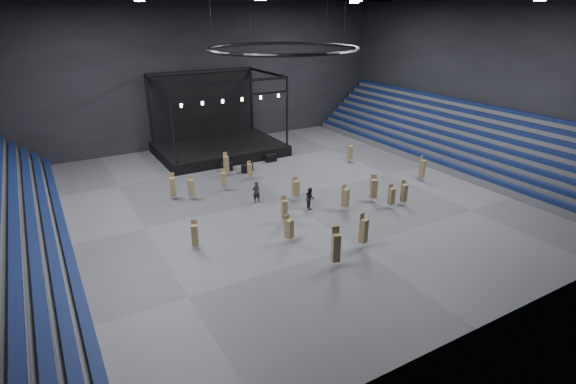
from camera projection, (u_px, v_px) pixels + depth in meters
floor at (284, 198)px, 40.92m from camera, size 50.00×50.00×0.00m
wall_back at (198, 71)px, 54.38m from camera, size 50.00×0.20×18.00m
wall_front at (507, 171)px, 20.69m from camera, size 50.00×0.20×18.00m
wall_right at (482, 78)px, 49.11m from camera, size 0.20×42.00×18.00m
bleachers_right at (460, 144)px, 50.90m from camera, size 7.20×40.00×6.40m
stage at (217, 141)px, 53.40m from camera, size 14.00×10.00×9.20m
truss_ring at (283, 49)px, 36.03m from camera, size 12.30×12.30×5.15m
flight_case_left at (227, 167)px, 47.70m from camera, size 1.28×0.86×0.78m
flight_case_mid at (247, 168)px, 47.30m from camera, size 1.38×1.06×0.82m
flight_case_right at (271, 158)px, 50.51m from camera, size 1.24×0.63×0.83m
chair_stack_0 at (226, 164)px, 45.83m from camera, size 0.48×0.48×2.49m
chair_stack_1 at (363, 230)px, 31.91m from camera, size 0.59×0.59×2.64m
chair_stack_2 at (404, 193)px, 38.90m from camera, size 0.47×0.47×2.31m
chair_stack_3 at (195, 235)px, 31.63m from camera, size 0.58×0.58×2.30m
chair_stack_4 at (296, 188)px, 39.88m from camera, size 0.52×0.52×2.22m
chair_stack_5 at (250, 170)px, 45.06m from camera, size 0.47×0.47×1.87m
chair_stack_6 at (391, 196)px, 38.34m from camera, size 0.47×0.47×2.16m
chair_stack_7 at (336, 247)px, 29.44m from camera, size 0.65×0.65×2.88m
chair_stack_8 at (345, 197)px, 37.79m from camera, size 0.66×0.66×2.37m
chair_stack_9 at (191, 187)px, 40.15m from camera, size 0.48×0.48×2.26m
chair_stack_10 at (374, 188)px, 39.52m from camera, size 0.72×0.72×2.54m
chair_stack_11 at (284, 209)px, 35.75m from camera, size 0.48×0.48×2.28m
chair_stack_12 at (422, 168)px, 44.41m from camera, size 0.60×0.60×2.61m
chair_stack_13 at (173, 186)px, 40.15m from camera, size 0.58×0.58×2.45m
chair_stack_14 at (350, 152)px, 50.01m from camera, size 0.63×0.63×2.25m
chair_stack_15 at (289, 228)px, 32.63m from camera, size 0.65×0.65×2.17m
chair_stack_16 at (223, 179)px, 42.17m from camera, size 0.52×0.52×2.11m
man_center at (256, 192)px, 39.61m from camera, size 0.73×0.51×1.94m
crew_member at (310, 198)px, 38.41m from camera, size 0.91×1.06×1.90m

